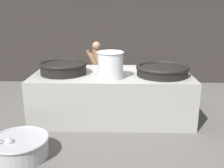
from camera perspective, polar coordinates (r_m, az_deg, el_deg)
ground_plane at (r=5.89m, az=0.00°, el=-6.87°), size 60.00×60.00×0.00m
back_wall at (r=8.28m, az=0.54°, el=14.46°), size 9.06×0.24×4.11m
hearth_platform at (r=5.71m, az=0.00°, el=-2.35°), size 3.30×1.64×0.98m
giant_wok_near at (r=5.58m, az=-10.53°, el=3.58°), size 0.99×0.99×0.25m
giant_wok_far at (r=5.45m, az=10.86°, el=3.01°), size 1.07×1.07×0.21m
stock_pot at (r=5.12m, az=-0.32°, el=4.28°), size 0.52×0.52×0.53m
cook at (r=6.76m, az=-3.41°, el=3.41°), size 0.43×0.60×1.50m
prep_bowl_vegetables at (r=4.55m, az=-19.45°, el=-12.67°), size 1.05×0.94×0.72m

